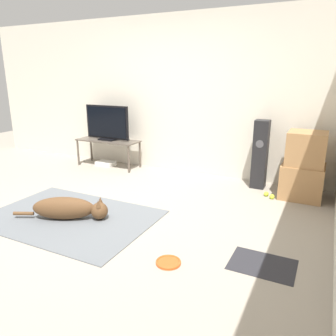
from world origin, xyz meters
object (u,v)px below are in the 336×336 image
(floor_speaker, at_px, (260,155))
(tv, at_px, (107,123))
(dog, at_px, (69,208))
(tv_stand, at_px, (108,143))
(frisbee, at_px, (168,262))
(cardboard_box_lower, at_px, (302,181))
(cardboard_box_upper, at_px, (306,149))
(game_console, at_px, (106,163))
(tennis_ball_by_boxes, at_px, (266,194))
(tennis_ball_near_speaker, at_px, (272,197))

(floor_speaker, height_order, tv, tv)
(dog, bearing_deg, tv_stand, 114.84)
(frisbee, distance_m, floor_speaker, 2.49)
(cardboard_box_lower, xyz_separation_m, floor_speaker, (-0.61, 0.15, 0.27))
(cardboard_box_upper, relative_size, tv, 0.55)
(dog, relative_size, frisbee, 4.46)
(floor_speaker, bearing_deg, tv_stand, -179.00)
(cardboard_box_lower, relative_size, tv_stand, 0.47)
(cardboard_box_lower, distance_m, game_console, 3.37)
(tennis_ball_by_boxes, xyz_separation_m, tennis_ball_near_speaker, (0.09, -0.07, 0.00))
(dog, bearing_deg, frisbee, -12.25)
(tv_stand, distance_m, tennis_ball_near_speaker, 3.00)
(frisbee, bearing_deg, floor_speaker, 83.28)
(floor_speaker, distance_m, tv_stand, 2.68)
(frisbee, xyz_separation_m, floor_speaker, (0.29, 2.42, 0.49))
(frisbee, bearing_deg, cardboard_box_lower, 68.56)
(floor_speaker, xyz_separation_m, tennis_ball_by_boxes, (0.18, -0.33, -0.47))
(tennis_ball_by_boxes, height_order, tennis_ball_near_speaker, same)
(frisbee, height_order, floor_speaker, floor_speaker)
(tennis_ball_near_speaker, bearing_deg, tv_stand, 173.17)
(tennis_ball_near_speaker, bearing_deg, tennis_ball_by_boxes, 141.89)
(cardboard_box_lower, relative_size, floor_speaker, 0.54)
(cardboard_box_lower, bearing_deg, frisbee, -111.44)
(floor_speaker, relative_size, tennis_ball_by_boxes, 15.16)
(floor_speaker, bearing_deg, frisbee, -96.72)
(floor_speaker, height_order, tennis_ball_by_boxes, floor_speaker)
(tv_stand, height_order, tennis_ball_near_speaker, tv_stand)
(cardboard_box_lower, distance_m, tv_stand, 3.29)
(tennis_ball_by_boxes, bearing_deg, tv_stand, 174.35)
(floor_speaker, distance_m, tv, 2.69)
(frisbee, bearing_deg, tv_stand, 135.14)
(dog, height_order, tennis_ball_near_speaker, dog)
(dog, xyz_separation_m, cardboard_box_upper, (2.34, 1.95, 0.55))
(tv, height_order, game_console, tv)
(dog, bearing_deg, floor_speaker, 50.88)
(tennis_ball_near_speaker, xyz_separation_m, game_console, (-3.03, 0.36, 0.00))
(cardboard_box_lower, height_order, cardboard_box_upper, cardboard_box_upper)
(tv_stand, height_order, game_console, tv_stand)
(tennis_ball_near_speaker, bearing_deg, cardboard_box_upper, 34.58)
(tennis_ball_by_boxes, height_order, game_console, game_console)
(tv_stand, height_order, tv, tv)
(floor_speaker, height_order, game_console, floor_speaker)
(tv_stand, xyz_separation_m, tennis_ball_by_boxes, (2.86, -0.28, -0.40))
(tv, bearing_deg, dog, -65.19)
(tennis_ball_near_speaker, bearing_deg, game_console, 173.19)
(tv_stand, bearing_deg, floor_speaker, 1.00)
(cardboard_box_lower, distance_m, tennis_ball_by_boxes, 0.50)
(tennis_ball_by_boxes, bearing_deg, game_console, 174.34)
(dog, relative_size, game_console, 3.06)
(tv_stand, distance_m, tv, 0.36)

